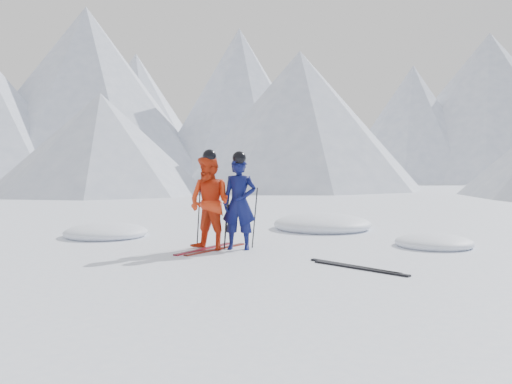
# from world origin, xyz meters

# --- Properties ---
(ground) EXTENTS (160.00, 160.00, 0.00)m
(ground) POSITION_xyz_m (0.00, 0.00, 0.00)
(ground) COLOR white
(ground) RESTS_ON ground
(mountain_range) EXTENTS (106.15, 62.94, 15.53)m
(mountain_range) POSITION_xyz_m (5.71, 35.31, 6.72)
(mountain_range) COLOR #B2BCD1
(mountain_range) RESTS_ON ground
(skier_blue) EXTENTS (0.67, 0.46, 1.77)m
(skier_blue) POSITION_xyz_m (-1.99, 0.44, 0.88)
(skier_blue) COLOR #0B1146
(skier_blue) RESTS_ON ground
(skier_red) EXTENTS (1.07, 0.96, 1.80)m
(skier_red) POSITION_xyz_m (-2.53, 0.27, 0.90)
(skier_red) COLOR red
(skier_red) RESTS_ON ground
(pole_blue_left) EXTENTS (0.12, 0.08, 1.18)m
(pole_blue_left) POSITION_xyz_m (-2.29, 0.59, 0.59)
(pole_blue_left) COLOR black
(pole_blue_left) RESTS_ON ground
(pole_blue_right) EXTENTS (0.12, 0.07, 1.18)m
(pole_blue_right) POSITION_xyz_m (-1.74, 0.69, 0.59)
(pole_blue_right) COLOR black
(pole_blue_right) RESTS_ON ground
(pole_red_left) EXTENTS (0.12, 0.10, 1.20)m
(pole_red_left) POSITION_xyz_m (-2.83, 0.52, 0.60)
(pole_red_left) COLOR black
(pole_red_left) RESTS_ON ground
(pole_red_right) EXTENTS (0.12, 0.08, 1.20)m
(pole_red_right) POSITION_xyz_m (-2.23, 0.42, 0.60)
(pole_red_right) COLOR black
(pole_red_right) RESTS_ON ground
(ski_worn_left) EXTENTS (0.66, 1.63, 0.03)m
(ski_worn_left) POSITION_xyz_m (-2.65, 0.27, 0.01)
(ski_worn_left) COLOR black
(ski_worn_left) RESTS_ON ground
(ski_worn_right) EXTENTS (0.77, 1.59, 0.03)m
(ski_worn_right) POSITION_xyz_m (-2.41, 0.27, 0.01)
(ski_worn_right) COLOR black
(ski_worn_right) RESTS_ON ground
(ski_loose_a) EXTENTS (1.45, 1.04, 0.03)m
(ski_loose_a) POSITION_xyz_m (0.20, -0.94, 0.01)
(ski_loose_a) COLOR black
(ski_loose_a) RESTS_ON ground
(ski_loose_b) EXTENTS (1.48, 0.99, 0.03)m
(ski_loose_b) POSITION_xyz_m (0.30, -1.09, 0.01)
(ski_loose_b) COLOR black
(ski_loose_b) RESTS_ON ground
(snow_lumps) EXTENTS (8.76, 4.54, 0.54)m
(snow_lumps) POSITION_xyz_m (-1.57, 3.02, 0.00)
(snow_lumps) COLOR white
(snow_lumps) RESTS_ON ground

